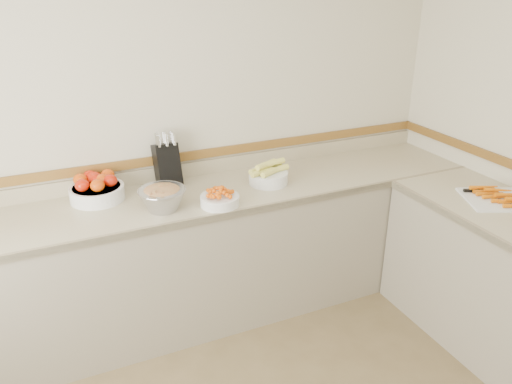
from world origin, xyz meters
name	(u,v)px	position (x,y,z in m)	size (l,w,h in m)	color
back_wall	(165,122)	(0.00, 2.00, 1.30)	(4.00, 4.00, 0.00)	beige
counter_back	(187,259)	(0.00, 1.68, 0.45)	(4.00, 0.65, 1.08)	tan
knife_block	(167,164)	(-0.03, 1.90, 1.05)	(0.16, 0.19, 0.36)	black
tomato_bowl	(97,188)	(-0.49, 1.86, 0.97)	(0.33, 0.33, 0.16)	white
cherry_tomato_bowl	(220,198)	(0.17, 1.47, 0.94)	(0.24, 0.24, 0.13)	white
corn_bowl	(268,175)	(0.58, 1.66, 0.96)	(0.29, 0.26, 0.15)	white
rhubarb_bowl	(162,197)	(-0.16, 1.55, 0.98)	(0.28, 0.28, 0.16)	#B2B2BA
cutting_board	(501,197)	(1.76, 0.83, 0.92)	(0.54, 0.49, 0.06)	white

